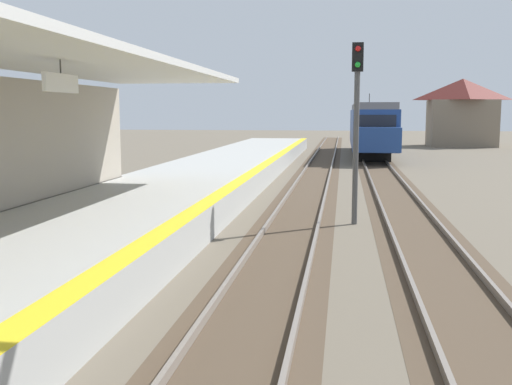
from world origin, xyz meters
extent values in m
cube|color=#A8A8A3|center=(-2.50, 16.00, 0.45)|extent=(5.00, 80.00, 0.90)
cube|color=yellow|center=(-0.25, 16.00, 0.90)|extent=(0.50, 80.00, 0.01)
cube|color=white|center=(-2.20, 12.27, 3.82)|extent=(0.08, 1.40, 0.36)
cylinder|color=#333333|center=(-2.20, 12.27, 4.14)|extent=(0.03, 0.03, 0.27)
cube|color=#4C3D2D|center=(1.90, 20.00, 0.00)|extent=(2.34, 120.00, 0.01)
cube|color=slate|center=(1.18, 20.00, 0.08)|extent=(0.08, 120.00, 0.15)
cube|color=slate|center=(2.62, 20.00, 0.08)|extent=(0.08, 120.00, 0.15)
cube|color=#4C3D2D|center=(5.30, 20.00, 0.00)|extent=(2.34, 120.00, 0.01)
cube|color=slate|center=(4.58, 20.00, 0.08)|extent=(0.08, 120.00, 0.15)
cube|color=slate|center=(6.02, 20.00, 0.08)|extent=(0.08, 120.00, 0.15)
cube|color=navy|center=(5.30, 48.40, 2.07)|extent=(2.90, 18.00, 2.70)
cube|color=slate|center=(5.30, 48.40, 3.64)|extent=(2.67, 18.00, 0.44)
cube|color=black|center=(5.30, 39.38, 2.48)|extent=(2.32, 0.06, 1.21)
cube|color=navy|center=(5.30, 38.60, 1.60)|extent=(2.78, 1.60, 1.49)
cube|color=black|center=(6.76, 48.40, 2.48)|extent=(0.04, 15.84, 0.86)
cylinder|color=#333333|center=(5.30, 52.00, 4.31)|extent=(0.06, 0.06, 0.90)
cube|color=black|center=(5.30, 42.55, 0.36)|extent=(2.17, 2.20, 0.72)
cube|color=black|center=(5.30, 54.25, 0.36)|extent=(2.17, 2.20, 0.72)
cylinder|color=#4C4C4C|center=(3.63, 18.70, 2.20)|extent=(0.16, 0.16, 4.40)
cube|color=black|center=(3.63, 18.70, 4.80)|extent=(0.32, 0.24, 0.80)
sphere|color=red|center=(3.63, 18.56, 5.02)|extent=(0.16, 0.16, 0.16)
sphere|color=green|center=(3.63, 18.56, 4.58)|extent=(0.16, 0.16, 0.16)
cube|color=#7F705B|center=(14.40, 61.70, 2.20)|extent=(6.00, 4.80, 4.40)
pyramid|color=maroon|center=(14.40, 61.70, 5.40)|extent=(6.60, 5.28, 2.00)
camera|label=1|loc=(3.28, 0.87, 3.26)|focal=42.81mm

